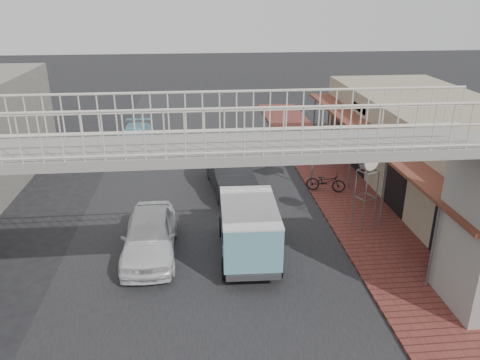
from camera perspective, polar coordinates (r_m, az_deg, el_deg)
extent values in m
plane|color=black|center=(17.21, -4.23, -8.45)|extent=(120.00, 120.00, 0.00)
cube|color=black|center=(17.21, -4.23, -8.44)|extent=(10.00, 60.00, 0.01)
cube|color=brown|center=(20.93, 13.62, -3.12)|extent=(3.00, 40.00, 0.10)
cube|color=gray|center=(22.92, 23.98, 3.01)|extent=(6.00, 18.00, 4.00)
cube|color=brown|center=(21.25, 16.53, 5.19)|extent=(1.80, 18.00, 0.12)
cube|color=silver|center=(24.43, 14.45, 8.47)|extent=(0.08, 2.60, 0.90)
cube|color=#B21914|center=(18.67, 20.95, 3.67)|extent=(0.08, 2.20, 0.80)
cube|color=gray|center=(14.72, 27.19, -5.52)|extent=(1.20, 2.40, 5.00)
cube|color=gray|center=(11.43, -4.37, 3.73)|extent=(14.00, 2.00, 0.24)
cube|color=beige|center=(12.16, -4.58, 8.11)|extent=(14.00, 0.08, 1.10)
cube|color=beige|center=(10.33, -4.33, 5.63)|extent=(14.00, 0.08, 1.10)
imported|color=white|center=(16.81, -10.95, -6.61)|extent=(1.83, 4.52, 1.54)
imported|color=black|center=(21.89, -1.21, 0.85)|extent=(2.28, 5.16, 1.65)
imported|color=#689AB5|center=(27.54, 1.48, 5.03)|extent=(2.93, 5.31, 1.41)
imported|color=#73B5C7|center=(28.56, -12.61, 5.05)|extent=(1.94, 4.66, 1.35)
cylinder|color=black|center=(17.90, -2.10, -5.74)|extent=(0.28, 0.77, 0.76)
cylinder|color=black|center=(18.02, 3.30, -5.57)|extent=(0.28, 0.77, 0.76)
cylinder|color=black|center=(15.37, -1.75, -10.79)|extent=(0.28, 0.77, 0.76)
cylinder|color=black|center=(15.50, 4.62, -10.54)|extent=(0.28, 0.77, 0.76)
cube|color=#6DA9BE|center=(15.94, 1.11, -5.76)|extent=(1.95, 3.52, 1.46)
cube|color=#6DA9BE|center=(17.84, 0.56, -3.49)|extent=(1.78, 1.03, 0.98)
cube|color=black|center=(15.76, 1.12, -4.46)|extent=(1.97, 2.87, 0.54)
cube|color=silver|center=(15.61, 1.13, -3.29)|extent=(1.97, 3.52, 0.07)
imported|color=black|center=(21.94, 10.42, -0.19)|extent=(1.90, 1.17, 0.94)
imported|color=black|center=(26.79, 7.25, 4.05)|extent=(1.56, 1.06, 0.92)
cylinder|color=#59595B|center=(18.57, 13.75, -2.21)|extent=(0.05, 0.05, 2.38)
cylinder|color=#59595B|center=(18.94, 15.04, -1.86)|extent=(0.05, 0.05, 2.38)
cylinder|color=#59595B|center=(18.20, 14.94, -2.84)|extent=(0.05, 0.05, 2.38)
cylinder|color=#59595B|center=(18.57, 16.22, -2.47)|extent=(0.05, 0.05, 2.38)
cylinder|color=silver|center=(17.99, 15.47, 2.28)|extent=(0.82, 0.55, 0.77)
cylinder|color=beige|center=(17.90, 15.78, 2.14)|extent=(0.64, 0.29, 0.68)
cylinder|color=beige|center=(18.09, 15.17, 2.42)|extent=(0.64, 0.29, 0.68)
cylinder|color=#59595B|center=(22.21, 8.80, 2.42)|extent=(0.09, 0.09, 2.56)
cube|color=black|center=(21.90, 8.98, 4.69)|extent=(0.99, 0.48, 0.79)
cone|color=black|center=(22.36, 10.50, 4.94)|extent=(0.88, 1.10, 0.97)
cube|color=white|center=(21.86, 8.94, 4.54)|extent=(0.65, 0.29, 0.53)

